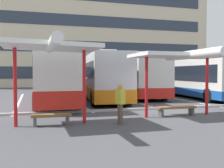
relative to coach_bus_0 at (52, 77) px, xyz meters
The scene contains 17 objects.
ground_plane 8.89m from the coach_bus_0, 49.59° to the right, with size 160.00×160.00×0.00m, color #47474C.
terminal_building 28.48m from the coach_bus_0, 78.04° to the left, with size 42.85×12.55×21.87m.
coach_bus_0 is the anchor object (origin of this frame).
coach_bus_1 4.13m from the coach_bus_0, 20.03° to the left, with size 3.72×12.29×3.68m.
coach_bus_2 7.87m from the coach_bus_0, 20.61° to the left, with size 3.61×10.46×3.74m.
coach_bus_3 11.80m from the coach_bus_0, ahead, with size 3.29×12.40×3.51m.
lane_stripe_0 3.14m from the coach_bus_0, 148.57° to the left, with size 0.16×14.00×0.01m, color white.
lane_stripe_1 2.81m from the coach_bus_0, 38.18° to the left, with size 0.16×14.00×0.01m, color white.
lane_stripe_2 6.07m from the coach_bus_0, 13.45° to the left, with size 0.16×14.00×0.01m, color white.
lane_stripe_3 9.83m from the coach_bus_0, ahead, with size 0.16×14.00×0.01m, color white.
lane_stripe_4 13.68m from the coach_bus_0, ahead, with size 0.16×14.00×0.01m, color white.
waiting_shelter_0 8.68m from the coach_bus_0, 93.90° to the right, with size 3.64×4.54×3.23m.
bench_0 8.57m from the coach_bus_0, 93.96° to the right, with size 1.54×0.42×0.45m.
waiting_shelter_1 9.66m from the coach_bus_0, 56.30° to the right, with size 4.21×4.50×3.02m.
bench_1 9.42m from the coach_bus_0, 55.08° to the right, with size 1.92×0.42×0.45m.
platform_kerb 7.95m from the coach_bus_0, 43.33° to the right, with size 44.00×0.24×0.12m, color #ADADA8.
waiting_passenger_0 9.21m from the coach_bus_0, 76.98° to the right, with size 0.29×0.51×1.66m.
Camera 1 is at (-6.90, -12.49, 2.05)m, focal length 43.36 mm.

